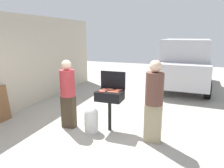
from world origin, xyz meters
TOP-DOWN VIEW (x-y plane):
  - ground_plane at (0.00, 0.00)m, footprint 24.00×24.00m
  - house_wall_side at (-2.79, 1.00)m, footprint 0.24×8.00m
  - bbq_grill at (0.27, 0.27)m, footprint 0.60×0.44m
  - grill_lid_open at (0.27, 0.49)m, footprint 0.60×0.05m
  - hot_dog_0 at (0.16, 0.26)m, footprint 0.13×0.04m
  - hot_dog_1 at (0.11, 0.23)m, footprint 0.13×0.03m
  - hot_dog_2 at (0.46, 0.15)m, footprint 0.13×0.04m
  - hot_dog_3 at (0.15, 0.11)m, footprint 0.13×0.04m
  - hot_dog_4 at (0.09, 0.14)m, footprint 0.13×0.04m
  - hot_dog_5 at (0.13, 0.34)m, footprint 0.13×0.04m
  - hot_dog_6 at (0.43, 0.37)m, footprint 0.13×0.03m
  - hot_dog_7 at (0.30, 0.30)m, footprint 0.13×0.03m
  - hot_dog_8 at (0.44, 0.29)m, footprint 0.13×0.03m
  - hot_dog_9 at (0.46, 0.41)m, footprint 0.13×0.03m
  - hot_dog_10 at (0.23, 0.41)m, footprint 0.13×0.03m
  - hot_dog_11 at (0.33, 0.15)m, footprint 0.13×0.03m
  - hot_dog_12 at (0.34, 0.18)m, footprint 0.13×0.03m
  - hot_dog_13 at (0.42, 0.22)m, footprint 0.13×0.03m
  - hot_dog_14 at (0.13, 0.16)m, footprint 0.13×0.03m
  - propane_tank at (-0.09, 0.03)m, footprint 0.32×0.32m
  - person_left at (-0.72, 0.08)m, footprint 0.35×0.35m
  - person_right at (1.31, 0.05)m, footprint 0.36×0.36m
  - parked_minivan at (1.76, 5.32)m, footprint 2.15×4.46m

SIDE VIEW (x-z plane):
  - ground_plane at x=0.00m, z-range 0.00..0.00m
  - propane_tank at x=-0.09m, z-range 0.01..0.63m
  - bbq_grill at x=0.27m, z-range 0.33..1.29m
  - person_left at x=-0.72m, z-range 0.07..1.72m
  - person_right at x=1.31m, z-range 0.07..1.81m
  - hot_dog_0 at x=0.16m, z-range 0.96..0.98m
  - hot_dog_1 at x=0.11m, z-range 0.96..0.98m
  - hot_dog_2 at x=0.46m, z-range 0.96..0.98m
  - hot_dog_3 at x=0.15m, z-range 0.96..0.98m
  - hot_dog_4 at x=0.09m, z-range 0.96..0.98m
  - hot_dog_5 at x=0.13m, z-range 0.96..0.98m
  - hot_dog_6 at x=0.43m, z-range 0.96..0.98m
  - hot_dog_7 at x=0.30m, z-range 0.96..0.98m
  - hot_dog_8 at x=0.44m, z-range 0.96..0.98m
  - hot_dog_9 at x=0.46m, z-range 0.96..0.98m
  - hot_dog_10 at x=0.23m, z-range 0.96..0.98m
  - hot_dog_11 at x=0.33m, z-range 0.96..0.98m
  - hot_dog_12 at x=0.34m, z-range 0.96..0.98m
  - hot_dog_13 at x=0.42m, z-range 0.96..0.98m
  - hot_dog_14 at x=0.13m, z-range 0.96..0.98m
  - parked_minivan at x=1.76m, z-range 0.02..2.04m
  - grill_lid_open at x=0.27m, z-range 0.96..1.38m
  - house_wall_side at x=-2.79m, z-range 0.00..2.80m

